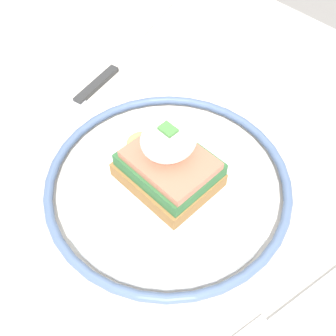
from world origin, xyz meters
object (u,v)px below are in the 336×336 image
(knife, at_px, (80,100))
(napkin, at_px, (122,15))
(plate, at_px, (168,184))
(fork, at_px, (296,305))
(sandwich, at_px, (168,161))

(knife, xyz_separation_m, napkin, (0.11, -0.16, 0.00))
(plate, xyz_separation_m, fork, (-0.17, 0.01, -0.01))
(plate, bearing_deg, sandwich, -64.79)
(fork, distance_m, napkin, 0.48)
(sandwich, relative_size, napkin, 0.85)
(fork, xyz_separation_m, knife, (0.34, -0.02, 0.00))
(fork, relative_size, napkin, 1.08)
(plate, relative_size, knife, 1.48)
(knife, relative_size, napkin, 1.26)
(plate, height_order, napkin, plate)
(sandwich, xyz_separation_m, napkin, (0.28, -0.17, -0.04))
(plate, height_order, fork, plate)
(fork, bearing_deg, sandwich, -3.32)
(napkin, bearing_deg, knife, 123.15)
(plate, height_order, knife, plate)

